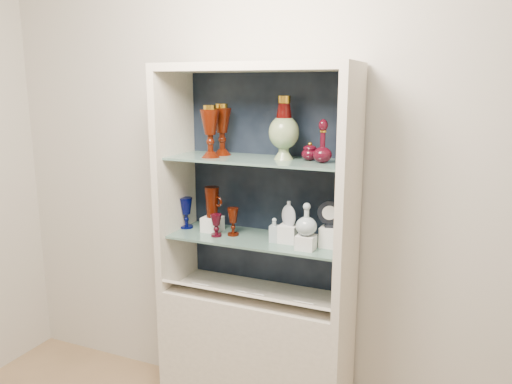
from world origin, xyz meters
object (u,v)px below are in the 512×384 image
at_px(lidded_bowl, 310,151).
at_px(ruby_goblet_tall, 233,222).
at_px(pedestal_lamp_left, 210,131).
at_px(enamel_urn, 284,128).
at_px(ruby_goblet_small, 216,225).
at_px(ruby_decanter_b, 347,140).
at_px(ruby_pitcher, 212,202).
at_px(clear_round_decanter, 306,220).
at_px(clear_square_bottle, 274,230).
at_px(flat_flask, 289,213).
at_px(pedestal_lamp_right, 222,130).
at_px(cameo_medallion, 329,214).
at_px(cobalt_goblet, 186,213).
at_px(ruby_decanter_a, 323,139).

bearing_deg(lidded_bowl, ruby_goblet_tall, -172.94).
relative_size(pedestal_lamp_left, enamel_urn, 0.85).
bearing_deg(ruby_goblet_small, ruby_decanter_b, 11.21).
height_order(lidded_bowl, ruby_pitcher, lidded_bowl).
bearing_deg(ruby_goblet_tall, enamel_urn, 7.95).
bearing_deg(clear_round_decanter, lidded_bowl, 102.80).
xyz_separation_m(clear_square_bottle, flat_flask, (0.07, 0.02, 0.09)).
relative_size(pedestal_lamp_right, ruby_goblet_small, 2.25).
distance_m(flat_flask, cameo_medallion, 0.21).
bearing_deg(clear_square_bottle, flat_flask, 18.60).
bearing_deg(cobalt_goblet, clear_square_bottle, -4.66).
relative_size(pedestal_lamp_right, flat_flask, 2.10).
bearing_deg(cameo_medallion, enamel_urn, 155.99).
bearing_deg(cameo_medallion, ruby_decanter_b, 29.33).
relative_size(cobalt_goblet, flat_flask, 1.34).
relative_size(ruby_decanter_a, cobalt_goblet, 1.35).
distance_m(lidded_bowl, ruby_pitcher, 0.62).
bearing_deg(lidded_bowl, enamel_urn, -174.74).
relative_size(ruby_goblet_small, ruby_pitcher, 0.72).
height_order(pedestal_lamp_right, ruby_pitcher, pedestal_lamp_right).
distance_m(pedestal_lamp_right, lidded_bowl, 0.50).
xyz_separation_m(ruby_decanter_a, lidded_bowl, (-0.08, 0.05, -0.07)).
distance_m(ruby_goblet_small, cameo_medallion, 0.61).
relative_size(ruby_goblet_tall, clear_square_bottle, 1.18).
xyz_separation_m(pedestal_lamp_left, lidded_bowl, (0.50, 0.10, -0.09)).
relative_size(ruby_goblet_small, flat_flask, 0.93).
height_order(ruby_pitcher, flat_flask, ruby_pitcher).
xyz_separation_m(lidded_bowl, clear_round_decanter, (0.03, -0.12, -0.32)).
xyz_separation_m(ruby_decanter_b, clear_square_bottle, (-0.34, -0.10, -0.46)).
relative_size(lidded_bowl, ruby_goblet_tall, 0.63).
bearing_deg(lidded_bowl, ruby_decanter_a, -32.58).
height_order(cobalt_goblet, ruby_goblet_small, cobalt_goblet).
xyz_separation_m(ruby_pitcher, clear_square_bottle, (0.38, -0.04, -0.10)).
xyz_separation_m(lidded_bowl, ruby_goblet_tall, (-0.40, -0.05, -0.39)).
distance_m(enamel_urn, ruby_pitcher, 0.58).
bearing_deg(flat_flask, ruby_goblet_small, -148.46).
xyz_separation_m(pedestal_lamp_left, clear_round_decanter, (0.53, -0.02, -0.41)).
relative_size(enamel_urn, lidded_bowl, 3.34).
bearing_deg(enamel_urn, pedestal_lamp_right, 176.71).
relative_size(ruby_decanter_a, ruby_decanter_b, 1.11).
relative_size(ruby_pitcher, cameo_medallion, 1.21).
height_order(pedestal_lamp_left, ruby_goblet_small, pedestal_lamp_left).
height_order(pedestal_lamp_right, enamel_urn, enamel_urn).
xyz_separation_m(pedestal_lamp_left, ruby_decanter_a, (0.58, 0.05, -0.02)).
bearing_deg(ruby_decanter_b, clear_square_bottle, -163.91).
height_order(enamel_urn, cameo_medallion, enamel_urn).
height_order(pedestal_lamp_right, lidded_bowl, pedestal_lamp_right).
bearing_deg(ruby_pitcher, cobalt_goblet, -168.39).
distance_m(lidded_bowl, cobalt_goblet, 0.80).
relative_size(pedestal_lamp_left, cobalt_goblet, 1.54).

